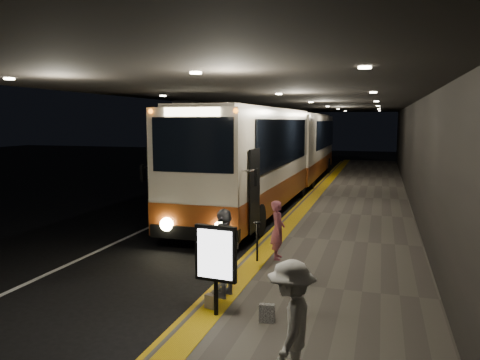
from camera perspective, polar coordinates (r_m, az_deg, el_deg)
The scene contains 17 objects.
ground at distance 14.48m, azimuth -7.22°, elevation -7.41°, with size 90.00×90.00×0.00m, color black.
lane_line_white at distance 19.66m, azimuth -6.07°, elevation -3.48°, with size 0.12×50.00×0.01m, color silver.
kerb_stripe_yellow at distance 18.46m, azimuth 5.91°, elevation -4.18°, with size 0.18×50.00×0.01m, color gold.
sidewalk at distance 18.16m, azimuth 13.39°, elevation -4.30°, with size 4.50×50.00×0.15m, color #514C44.
tactile_strip at distance 18.35m, azimuth 7.45°, elevation -3.79°, with size 0.50×50.00×0.01m, color gold.
terminal_wall at distance 17.83m, azimuth 20.92°, elevation 4.68°, with size 0.10×50.00×6.00m, color black.
support_columns at distance 18.34m, azimuth -6.52°, elevation 2.67°, with size 0.80×24.80×4.40m.
canopy at distance 18.09m, azimuth 6.58°, elevation 10.21°, with size 9.00×50.00×0.40m, color black.
coach_main at distance 18.65m, azimuth 1.74°, elevation 1.94°, with size 2.75×12.92×4.01m.
coach_second at distance 29.28m, azimuth 7.50°, elevation 3.75°, with size 2.76×12.55×3.94m.
passenger_boarding at distance 11.96m, azimuth 4.62°, elevation -6.08°, with size 0.55×0.36×1.50m, color #A24B5A.
passenger_waiting_white at distance 6.45m, azimuth 6.23°, elevation -17.05°, with size 1.10×0.51×1.71m, color beige.
passenger_waiting_grey at distance 9.39m, azimuth -1.82°, elevation -8.87°, with size 1.05×0.54×1.79m, color #515156.
bag_polka at distance 8.50m, azimuth 3.30°, elevation -15.90°, with size 0.27×0.11×0.32m, color black.
bag_plain at distance 9.07m, azimuth -3.57°, elevation -14.57°, with size 0.22×0.13×0.27m, color #B1A8A6.
info_sign at distance 8.44m, azimuth -2.99°, elevation -9.18°, with size 0.79×0.19×1.66m.
stanchion_post at distance 11.75m, azimuth 2.12°, elevation -7.57°, with size 0.05×0.05×0.99m, color black.
Camera 1 is at (5.76, -12.77, 3.66)m, focal length 35.00 mm.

